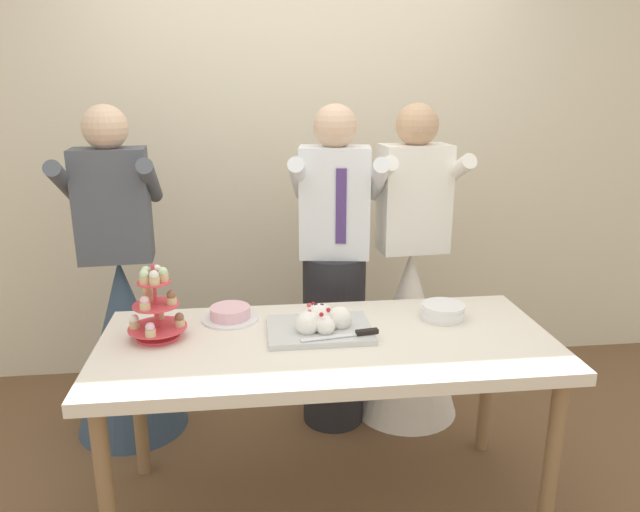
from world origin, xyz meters
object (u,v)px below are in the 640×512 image
(dessert_table, at_px, (328,356))
(cupcake_stand, at_px, (156,308))
(round_cake, at_px, (230,314))
(person_guest, at_px, (125,323))
(person_groom, at_px, (334,288))
(person_bride, at_px, (409,311))
(plate_stack, at_px, (442,311))
(main_cake_tray, at_px, (321,323))

(dessert_table, bearing_deg, cupcake_stand, 172.39)
(round_cake, bearing_deg, person_guest, 138.77)
(dessert_table, xyz_separation_m, person_groom, (0.12, 0.68, 0.05))
(person_bride, relative_size, person_guest, 1.00)
(cupcake_stand, bearing_deg, plate_stack, 3.13)
(person_guest, bearing_deg, person_groom, -2.78)
(cupcake_stand, height_order, plate_stack, cupcake_stand)
(cupcake_stand, distance_m, person_bride, 1.40)
(plate_stack, height_order, person_groom, person_groom)
(cupcake_stand, bearing_deg, person_guest, 112.84)
(cupcake_stand, bearing_deg, round_cake, 29.30)
(person_groom, xyz_separation_m, person_guest, (-1.06, 0.05, -0.16))
(dessert_table, distance_m, round_cake, 0.47)
(dessert_table, height_order, person_bride, person_bride)
(cupcake_stand, height_order, main_cake_tray, cupcake_stand)
(dessert_table, bearing_deg, main_cake_tray, 107.45)
(cupcake_stand, xyz_separation_m, person_groom, (0.79, 0.59, -0.16))
(round_cake, bearing_deg, main_cake_tray, -26.38)
(main_cake_tray, xyz_separation_m, person_guest, (-0.92, 0.67, -0.23))
(cupcake_stand, distance_m, person_groom, 1.00)
(person_bride, xyz_separation_m, person_guest, (-1.47, 0.01, 0.00))
(person_guest, bearing_deg, dessert_table, -37.84)
(person_bride, bearing_deg, dessert_table, -126.31)
(round_cake, relative_size, person_groom, 0.14)
(cupcake_stand, bearing_deg, person_groom, 36.62)
(person_groom, distance_m, person_bride, 0.44)
(person_guest, bearing_deg, main_cake_tray, -35.90)
(dessert_table, bearing_deg, plate_stack, 16.59)
(dessert_table, height_order, main_cake_tray, main_cake_tray)
(dessert_table, distance_m, main_cake_tray, 0.13)
(dessert_table, xyz_separation_m, main_cake_tray, (-0.02, 0.06, 0.11))
(dessert_table, xyz_separation_m, person_guest, (-0.94, 0.73, -0.12))
(person_guest, bearing_deg, cupcake_stand, -67.16)
(main_cake_tray, xyz_separation_m, round_cake, (-0.37, 0.18, -0.02))
(main_cake_tray, relative_size, person_bride, 0.26)
(person_groom, bearing_deg, plate_stack, -52.93)
(person_bride, bearing_deg, person_groom, -173.68)
(dessert_table, bearing_deg, person_bride, 53.69)
(cupcake_stand, xyz_separation_m, plate_stack, (1.19, 0.06, -0.09))
(dessert_table, bearing_deg, round_cake, 147.55)
(plate_stack, bearing_deg, dessert_table, -163.41)
(cupcake_stand, height_order, round_cake, cupcake_stand)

